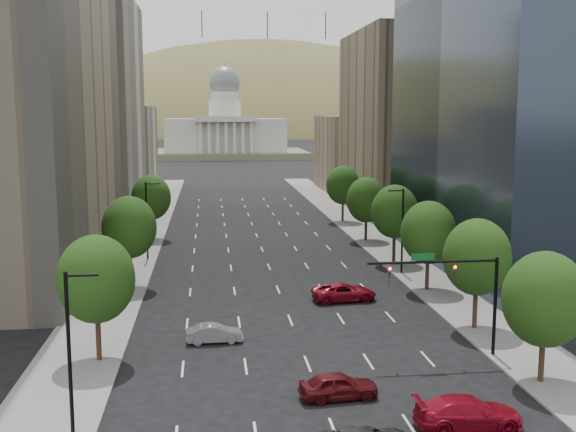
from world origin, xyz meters
name	(u,v)px	position (x,y,z in m)	size (l,w,h in m)	color
sidewalk_left	(125,270)	(-15.50, 60.00, 0.07)	(6.00, 200.00, 0.15)	slate
sidewalk_right	(407,263)	(15.50, 60.00, 0.07)	(6.00, 200.00, 0.15)	slate
midrise_cream_left	(93,108)	(-25.00, 103.00, 17.50)	(14.00, 30.00, 35.00)	beige
filler_left	(120,150)	(-25.00, 136.00, 9.00)	(14.00, 26.00, 18.00)	beige
parking_tan_right	(397,123)	(25.00, 100.00, 15.00)	(14.00, 30.00, 30.00)	#8C7759
filler_right	(355,154)	(25.00, 133.00, 8.00)	(14.00, 26.00, 16.00)	#8C7759
tree_right_0	(545,299)	(14.00, 25.00, 5.39)	(5.20, 5.20, 8.39)	#382316
tree_right_1	(477,257)	(14.00, 36.00, 5.75)	(5.20, 5.20, 8.75)	#382316
tree_right_2	(428,233)	(14.00, 48.00, 5.60)	(5.20, 5.20, 8.61)	#382316
tree_right_3	(395,212)	(14.00, 60.00, 5.89)	(5.20, 5.20, 8.89)	#382316
tree_right_4	(366,200)	(14.00, 74.00, 5.46)	(5.20, 5.20, 8.46)	#382316
tree_right_5	(343,185)	(14.00, 90.00, 5.75)	(5.20, 5.20, 8.75)	#382316
tree_left_0	(96,279)	(-14.00, 32.00, 5.75)	(5.20, 5.20, 8.75)	#382316
tree_left_1	(129,227)	(-14.00, 52.00, 5.96)	(5.20, 5.20, 8.97)	#382316
tree_left_2	(151,198)	(-14.00, 78.00, 5.68)	(5.20, 5.20, 8.68)	#382316
streetlight_rn	(402,228)	(13.44, 55.00, 4.84)	(1.70, 0.20, 9.00)	black
streetlight_ls	(70,353)	(-13.44, 20.00, 4.84)	(1.70, 0.20, 9.00)	black
streetlight_ln	(147,218)	(-13.44, 65.00, 4.84)	(1.70, 0.20, 9.00)	black
traffic_signal	(461,285)	(10.53, 30.00, 5.17)	(9.12, 0.40, 7.38)	black
capitol	(225,135)	(0.00, 249.71, 8.58)	(60.00, 40.00, 35.20)	#596647
foothills	(255,175)	(34.67, 599.39, -37.78)	(720.00, 413.00, 263.00)	olive
car_red_near	(468,412)	(7.21, 19.54, 0.84)	(2.36, 5.81, 1.69)	maroon
car_maroon	(338,386)	(1.00, 24.10, 0.80)	(1.88, 4.67, 1.59)	#4F0D11
car_silver	(215,333)	(-6.18, 35.16, 0.68)	(1.45, 4.16, 1.37)	gray
car_red_far	(344,292)	(5.50, 45.36, 0.80)	(2.65, 5.75, 1.60)	maroon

